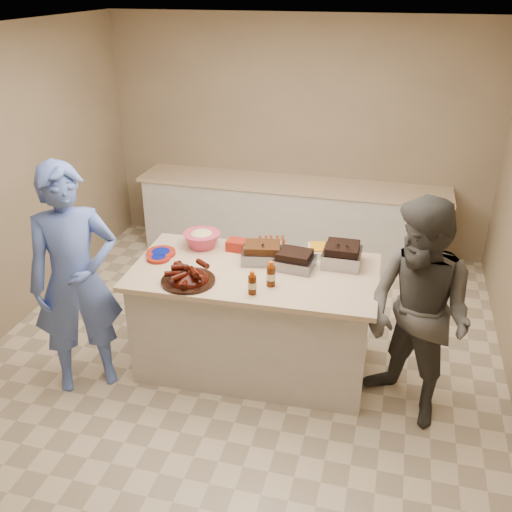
% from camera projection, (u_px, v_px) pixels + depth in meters
% --- Properties ---
extents(room, '(4.50, 5.00, 2.70)m').
position_uv_depth(room, '(240.00, 357.00, 5.06)').
color(room, '#978363').
rests_on(room, ground).
extents(back_counter, '(3.60, 0.64, 0.90)m').
position_uv_depth(back_counter, '(291.00, 218.00, 6.77)').
color(back_counter, beige).
rests_on(back_counter, ground).
extents(island, '(2.00, 1.10, 0.93)m').
position_uv_depth(island, '(255.00, 364.00, 4.98)').
color(island, beige).
rests_on(island, ground).
extents(rib_platter, '(0.54, 0.54, 0.17)m').
position_uv_depth(rib_platter, '(188.00, 282.00, 4.39)').
color(rib_platter, '#3F0C04').
rests_on(rib_platter, island).
extents(pulled_pork_tray, '(0.37, 0.31, 0.10)m').
position_uv_depth(pulled_pork_tray, '(262.00, 261.00, 4.70)').
color(pulled_pork_tray, '#47230F').
rests_on(pulled_pork_tray, island).
extents(brisket_tray, '(0.33, 0.28, 0.09)m').
position_uv_depth(brisket_tray, '(295.00, 268.00, 4.60)').
color(brisket_tray, black).
rests_on(brisket_tray, island).
extents(roasting_pan, '(0.31, 0.31, 0.12)m').
position_uv_depth(roasting_pan, '(341.00, 264.00, 4.65)').
color(roasting_pan, gray).
rests_on(roasting_pan, island).
extents(coleslaw_bowl, '(0.33, 0.33, 0.22)m').
position_uv_depth(coleslaw_bowl, '(202.00, 247.00, 4.95)').
color(coleslaw_bowl, '#C33553').
rests_on(coleslaw_bowl, island).
extents(sausage_plate, '(0.36, 0.36, 0.05)m').
position_uv_depth(sausage_plate, '(272.00, 249.00, 4.92)').
color(sausage_plate, silver).
rests_on(sausage_plate, island).
extents(mac_cheese_dish, '(0.34, 0.28, 0.08)m').
position_uv_depth(mac_cheese_dish, '(326.00, 254.00, 4.82)').
color(mac_cheese_dish, orange).
rests_on(mac_cheese_dish, island).
extents(bbq_bottle_a, '(0.06, 0.06, 0.19)m').
position_uv_depth(bbq_bottle_a, '(252.00, 294.00, 4.23)').
color(bbq_bottle_a, '#441A04').
rests_on(bbq_bottle_a, island).
extents(bbq_bottle_b, '(0.07, 0.07, 0.20)m').
position_uv_depth(bbq_bottle_b, '(271.00, 285.00, 4.34)').
color(bbq_bottle_b, '#441A04').
rests_on(bbq_bottle_b, island).
extents(mustard_bottle, '(0.05, 0.05, 0.12)m').
position_uv_depth(mustard_bottle, '(245.00, 258.00, 4.75)').
color(mustard_bottle, '#E6C200').
rests_on(mustard_bottle, island).
extents(sauce_bowl, '(0.14, 0.05, 0.13)m').
position_uv_depth(sauce_bowl, '(263.00, 257.00, 4.77)').
color(sauce_bowl, silver).
rests_on(sauce_bowl, island).
extents(plate_stack_large, '(0.25, 0.25, 0.03)m').
position_uv_depth(plate_stack_large, '(161.00, 254.00, 4.82)').
color(plate_stack_large, maroon).
rests_on(plate_stack_large, island).
extents(plate_stack_small, '(0.20, 0.20, 0.03)m').
position_uv_depth(plate_stack_small, '(159.00, 259.00, 4.73)').
color(plate_stack_small, maroon).
rests_on(plate_stack_small, island).
extents(plastic_cup, '(0.10, 0.09, 0.10)m').
position_uv_depth(plastic_cup, '(193.00, 241.00, 5.06)').
color(plastic_cup, '#A2551D').
rests_on(plastic_cup, island).
extents(basket_stack, '(0.19, 0.15, 0.09)m').
position_uv_depth(basket_stack, '(238.00, 250.00, 4.89)').
color(basket_stack, maroon).
rests_on(basket_stack, island).
extents(guest_blue, '(1.63, 1.94, 0.45)m').
position_uv_depth(guest_blue, '(91.00, 379.00, 4.80)').
color(guest_blue, '#5472CA').
rests_on(guest_blue, ground).
extents(guest_gray, '(1.78, 1.87, 0.66)m').
position_uv_depth(guest_gray, '(404.00, 410.00, 4.46)').
color(guest_gray, '#4F4C47').
rests_on(guest_gray, ground).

